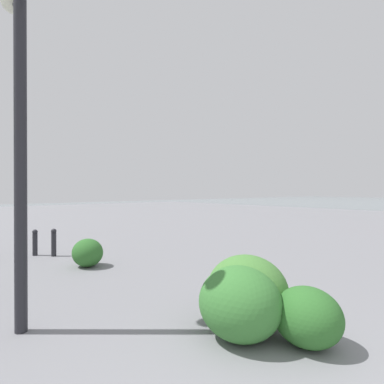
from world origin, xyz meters
name	(u,v)px	position (x,y,z in m)	size (l,w,h in m)	color
lamppost	(20,97)	(4.31, 0.68, 2.76)	(0.98, 0.28, 4.17)	#232328
bollard_near	(54,242)	(8.45, -0.99, 0.36)	(0.13, 0.13, 0.70)	#232328
bollard_mid	(35,242)	(8.86, -0.66, 0.35)	(0.13, 0.13, 0.67)	#232328
shrub_low	(88,253)	(6.85, -1.19, 0.30)	(0.72, 0.64, 0.61)	#2D6628
shrub_round	(307,317)	(1.92, -1.54, 0.32)	(0.75, 0.67, 0.63)	#2D6628
shrub_wide	(247,291)	(2.65, -1.44, 0.44)	(1.03, 0.92, 0.87)	#477F38
shrub_tall	(240,303)	(2.49, -1.11, 0.41)	(0.97, 0.87, 0.82)	#387533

